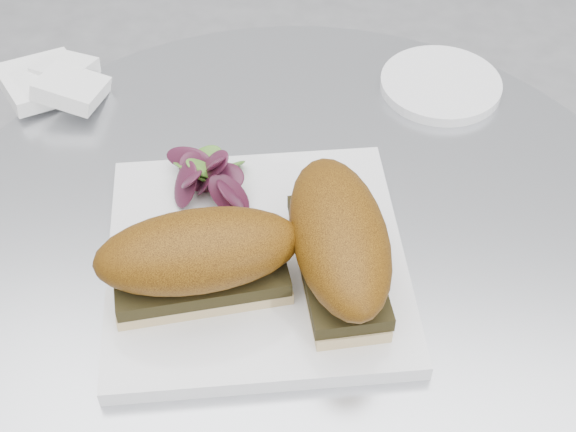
% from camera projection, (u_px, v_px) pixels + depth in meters
% --- Properties ---
extents(table, '(0.70, 0.70, 0.73)m').
position_uv_depth(table, '(297.00, 382.00, 0.92)').
color(table, silver).
rests_on(table, ground).
extents(plate, '(0.30, 0.30, 0.02)m').
position_uv_depth(plate, '(257.00, 260.00, 0.71)').
color(plate, white).
rests_on(plate, table).
extents(sandwich_left, '(0.18, 0.12, 0.08)m').
position_uv_depth(sandwich_left, '(199.00, 258.00, 0.65)').
color(sandwich_left, '#D9BC88').
rests_on(sandwich_left, plate).
extents(sandwich_right, '(0.12, 0.19, 0.08)m').
position_uv_depth(sandwich_right, '(339.00, 242.00, 0.66)').
color(sandwich_right, '#D9BC88').
rests_on(sandwich_right, plate).
extents(salad, '(0.09, 0.09, 0.05)m').
position_uv_depth(salad, '(216.00, 170.00, 0.74)').
color(salad, '#58872C').
rests_on(salad, plate).
extents(napkin, '(0.14, 0.14, 0.02)m').
position_uv_depth(napkin, '(58.00, 91.00, 0.88)').
color(napkin, white).
rests_on(napkin, table).
extents(saucer, '(0.13, 0.13, 0.01)m').
position_uv_depth(saucer, '(441.00, 84.00, 0.89)').
color(saucer, white).
rests_on(saucer, table).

